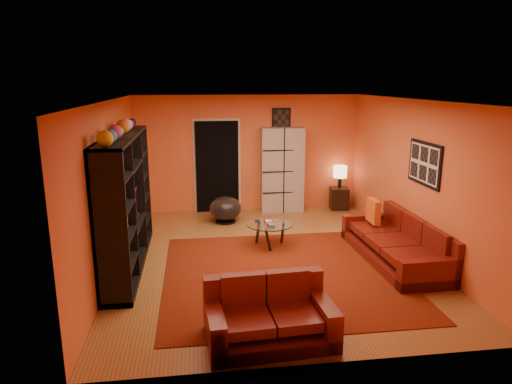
{
  "coord_description": "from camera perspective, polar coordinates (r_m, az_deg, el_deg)",
  "views": [
    {
      "loc": [
        -1.18,
        -7.1,
        2.9
      ],
      "look_at": [
        -0.21,
        0.1,
        1.12
      ],
      "focal_mm": 32.0,
      "sensor_mm": 36.0,
      "label": 1
    }
  ],
  "objects": [
    {
      "name": "floor",
      "position": [
        7.76,
        1.64,
        -8.18
      ],
      "size": [
        6.0,
        6.0,
        0.0
      ],
      "primitive_type": "plane",
      "color": "brown",
      "rests_on": "ground"
    },
    {
      "name": "ceiling",
      "position": [
        7.2,
        1.78,
        11.38
      ],
      "size": [
        6.0,
        6.0,
        0.0
      ],
      "primitive_type": "plane",
      "rotation": [
        3.14,
        0.0,
        0.0
      ],
      "color": "white",
      "rests_on": "wall_back"
    },
    {
      "name": "wall_back",
      "position": [
        10.29,
        -1.02,
        4.82
      ],
      "size": [
        6.0,
        0.0,
        6.0
      ],
      "primitive_type": "plane",
      "rotation": [
        1.57,
        0.0,
        0.0
      ],
      "color": "orange",
      "rests_on": "floor"
    },
    {
      "name": "wall_front",
      "position": [
        4.56,
        7.89,
        -6.9
      ],
      "size": [
        6.0,
        0.0,
        6.0
      ],
      "primitive_type": "plane",
      "rotation": [
        -1.57,
        0.0,
        0.0
      ],
      "color": "orange",
      "rests_on": "floor"
    },
    {
      "name": "wall_left",
      "position": [
        7.4,
        -17.77,
        0.62
      ],
      "size": [
        0.0,
        6.0,
        6.0
      ],
      "primitive_type": "plane",
      "rotation": [
        1.57,
        0.0,
        1.57
      ],
      "color": "orange",
      "rests_on": "floor"
    },
    {
      "name": "wall_right",
      "position": [
        8.16,
        19.32,
        1.68
      ],
      "size": [
        0.0,
        6.0,
        6.0
      ],
      "primitive_type": "plane",
      "rotation": [
        1.57,
        0.0,
        -1.57
      ],
      "color": "orange",
      "rests_on": "floor"
    },
    {
      "name": "rug",
      "position": [
        7.14,
        3.36,
        -10.16
      ],
      "size": [
        3.6,
        3.6,
        0.01
      ],
      "primitive_type": "cube",
      "color": "#531709",
      "rests_on": "floor"
    },
    {
      "name": "doorway",
      "position": [
        10.25,
        -4.88,
        3.14
      ],
      "size": [
        0.95,
        0.1,
        2.04
      ],
      "primitive_type": "cube",
      "color": "black",
      "rests_on": "floor"
    },
    {
      "name": "wall_art_right",
      "position": [
        7.83,
        20.34,
        3.36
      ],
      "size": [
        0.03,
        1.0,
        0.7
      ],
      "primitive_type": "cube",
      "color": "black",
      "rests_on": "wall_right"
    },
    {
      "name": "wall_art_back",
      "position": [
        10.3,
        3.18,
        9.01
      ],
      "size": [
        0.42,
        0.03,
        0.52
      ],
      "primitive_type": "cube",
      "color": "black",
      "rests_on": "wall_back"
    },
    {
      "name": "entertainment_unit",
      "position": [
        7.42,
        -15.93,
        -1.2
      ],
      "size": [
        0.45,
        3.0,
        2.1
      ],
      "primitive_type": "cube",
      "color": "black",
      "rests_on": "floor"
    },
    {
      "name": "tv",
      "position": [
        7.46,
        -15.48,
        -1.49
      ],
      "size": [
        0.97,
        0.13,
        0.56
      ],
      "primitive_type": "imported",
      "rotation": [
        0.0,
        0.0,
        1.57
      ],
      "color": "black",
      "rests_on": "entertainment_unit"
    },
    {
      "name": "sofa",
      "position": [
        7.94,
        17.66,
        -6.16
      ],
      "size": [
        1.06,
        2.45,
        0.85
      ],
      "rotation": [
        0.0,
        0.0,
        0.03
      ],
      "color": "#540F0B",
      "rests_on": "rug"
    },
    {
      "name": "loveseat",
      "position": [
        5.42,
        1.55,
        -15.07
      ],
      "size": [
        1.48,
        0.95,
        0.85
      ],
      "rotation": [
        0.0,
        0.0,
        1.64
      ],
      "color": "#540F0B",
      "rests_on": "rug"
    },
    {
      "name": "throw_pillow",
      "position": [
        8.42,
        14.47,
        -2.32
      ],
      "size": [
        0.12,
        0.42,
        0.42
      ],
      "primitive_type": "cube",
      "color": "orange",
      "rests_on": "sofa"
    },
    {
      "name": "coffee_table",
      "position": [
        8.14,
        1.7,
        -4.27
      ],
      "size": [
        0.84,
        0.84,
        0.42
      ],
      "rotation": [
        0.0,
        0.0,
        0.27
      ],
      "color": "silver",
      "rests_on": "floor"
    },
    {
      "name": "storage_cabinet",
      "position": [
        10.27,
        3.29,
        2.79
      ],
      "size": [
        0.97,
        0.47,
        1.89
      ],
      "primitive_type": "cube",
      "rotation": [
        0.0,
        0.0,
        -0.05
      ],
      "color": "#B0AAA3",
      "rests_on": "floor"
    },
    {
      "name": "bowl_chair",
      "position": [
        9.55,
        -3.85,
        -2.11
      ],
      "size": [
        0.67,
        0.67,
        0.55
      ],
      "color": "black",
      "rests_on": "floor"
    },
    {
      "name": "side_table",
      "position": [
        10.71,
        10.33,
        -0.79
      ],
      "size": [
        0.45,
        0.45,
        0.5
      ],
      "primitive_type": "cube",
      "rotation": [
        0.0,
        0.0,
        -0.14
      ],
      "color": "black",
      "rests_on": "floor"
    },
    {
      "name": "table_lamp",
      "position": [
        10.58,
        10.47,
        2.44
      ],
      "size": [
        0.31,
        0.31,
        0.51
      ],
      "color": "black",
      "rests_on": "side_table"
    }
  ]
}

